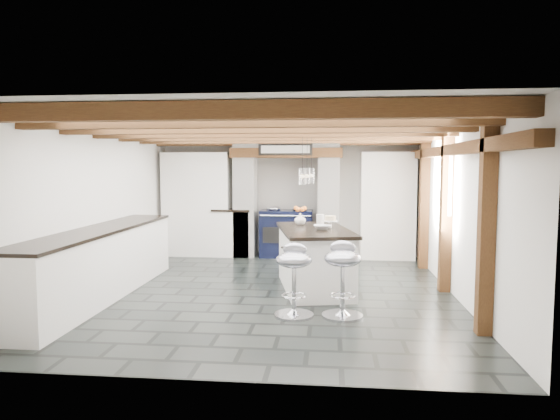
# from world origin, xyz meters

# --- Properties ---
(ground) EXTENTS (6.00, 6.00, 0.00)m
(ground) POSITION_xyz_m (0.00, 0.00, 0.00)
(ground) COLOR black
(ground) RESTS_ON ground
(room_shell) EXTENTS (6.00, 6.03, 6.00)m
(room_shell) POSITION_xyz_m (-0.61, 1.42, 1.07)
(room_shell) COLOR white
(room_shell) RESTS_ON ground
(range_cooker) EXTENTS (1.00, 0.63, 0.99)m
(range_cooker) POSITION_xyz_m (0.00, 2.68, 0.47)
(range_cooker) COLOR black
(range_cooker) RESTS_ON ground
(kitchen_island) EXTENTS (1.24, 1.90, 1.16)m
(kitchen_island) POSITION_xyz_m (0.61, 0.15, 0.44)
(kitchen_island) COLOR white
(kitchen_island) RESTS_ON ground
(bar_stool_near) EXTENTS (0.47, 0.47, 0.88)m
(bar_stool_near) POSITION_xyz_m (0.98, -1.15, 0.55)
(bar_stool_near) COLOR silver
(bar_stool_near) RESTS_ON ground
(bar_stool_far) EXTENTS (0.49, 0.49, 0.85)m
(bar_stool_far) POSITION_xyz_m (0.43, -1.18, 0.53)
(bar_stool_far) COLOR silver
(bar_stool_far) RESTS_ON ground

